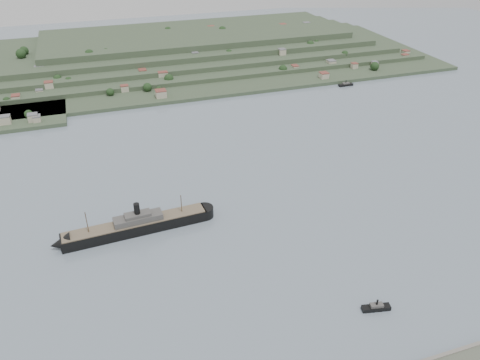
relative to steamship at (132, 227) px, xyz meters
name	(u,v)px	position (x,y,z in m)	size (l,w,h in m)	color
ground	(251,214)	(84.93, -4.95, -4.98)	(1400.00, 1400.00, 0.00)	slate
far_peninsula	(176,52)	(112.83, 388.15, 6.90)	(760.00, 309.00, 30.00)	#31432D
steamship	(132,227)	(0.00, 0.00, 0.00)	(112.54, 19.48, 26.98)	black
tugboat	(376,307)	(120.03, -115.28, -3.21)	(16.63, 7.32, 7.25)	black
ferry_east	(346,85)	(289.32, 217.14, -3.30)	(18.72, 5.42, 6.99)	black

